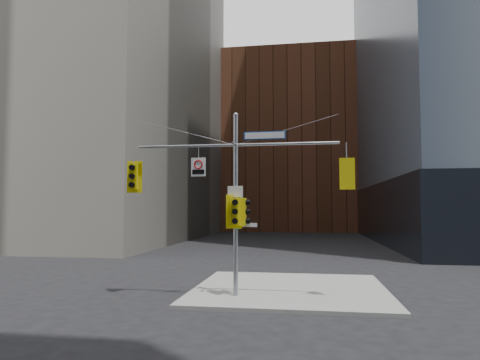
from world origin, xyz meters
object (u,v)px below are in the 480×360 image
(signal_assembly, at_px, (236,185))
(traffic_light_pole_front, at_px, (234,212))
(traffic_light_pole_side, at_px, (244,212))
(traffic_light_west_arm, at_px, (133,177))
(street_sign_blade, at_px, (265,135))
(regulatory_sign_arm, at_px, (198,166))
(traffic_light_east_arm, at_px, (347,174))

(signal_assembly, distance_m, traffic_light_pole_front, 1.07)
(traffic_light_pole_side, bearing_deg, traffic_light_west_arm, 90.18)
(street_sign_blade, distance_m, regulatory_sign_arm, 2.90)
(signal_assembly, distance_m, traffic_light_pole_side, 1.09)
(signal_assembly, height_order, traffic_light_west_arm, signal_assembly)
(traffic_light_west_arm, relative_size, traffic_light_pole_side, 1.22)
(traffic_light_west_arm, height_order, traffic_light_pole_front, traffic_light_west_arm)
(traffic_light_west_arm, height_order, traffic_light_east_arm, traffic_light_west_arm)
(traffic_light_pole_side, distance_m, regulatory_sign_arm, 2.57)
(traffic_light_west_arm, xyz_separation_m, regulatory_sign_arm, (2.74, -0.03, 0.37))
(signal_assembly, xyz_separation_m, traffic_light_west_arm, (-4.24, 0.01, 0.38))
(traffic_light_pole_side, distance_m, traffic_light_pole_front, 0.43)
(signal_assembly, height_order, street_sign_blade, signal_assembly)
(traffic_light_pole_side, relative_size, traffic_light_pole_front, 0.81)
(traffic_light_east_arm, xyz_separation_m, regulatory_sign_arm, (-5.76, -0.02, 0.37))
(signal_assembly, relative_size, traffic_light_pole_front, 6.07)
(traffic_light_east_arm, relative_size, traffic_light_pole_front, 0.90)
(traffic_light_east_arm, bearing_deg, signal_assembly, -0.94)
(traffic_light_east_arm, bearing_deg, street_sign_blade, -0.99)
(regulatory_sign_arm, bearing_deg, signal_assembly, 5.39)
(signal_assembly, xyz_separation_m, regulatory_sign_arm, (-1.51, -0.02, 0.76))
(traffic_light_west_arm, bearing_deg, regulatory_sign_arm, -7.41)
(traffic_light_west_arm, relative_size, traffic_light_east_arm, 1.10)
(signal_assembly, relative_size, traffic_light_east_arm, 6.73)
(traffic_light_pole_side, bearing_deg, traffic_light_east_arm, -89.82)
(regulatory_sign_arm, bearing_deg, traffic_light_pole_front, -4.69)
(traffic_light_pole_front, xyz_separation_m, street_sign_blade, (1.15, 0.27, 2.97))
(traffic_light_west_arm, height_order, street_sign_blade, street_sign_blade)
(traffic_light_pole_side, xyz_separation_m, street_sign_blade, (0.82, -0.00, 2.98))
(traffic_light_east_arm, bearing_deg, traffic_light_west_arm, -1.04)
(traffic_light_pole_side, relative_size, street_sign_blade, 0.65)
(traffic_light_west_arm, relative_size, regulatory_sign_arm, 1.76)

